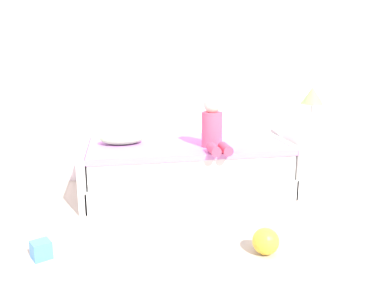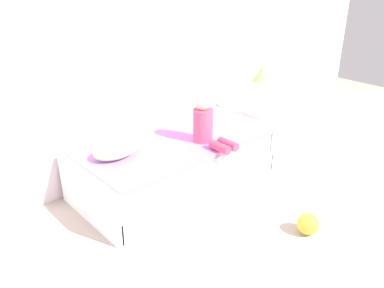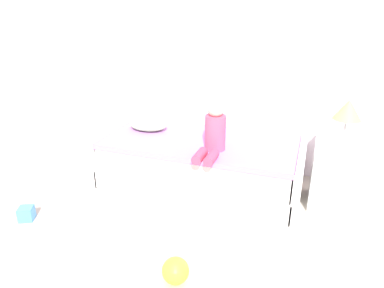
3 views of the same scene
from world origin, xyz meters
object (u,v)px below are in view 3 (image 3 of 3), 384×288
(toy_ball, at_px, (176,271))
(toy_block, at_px, (26,214))
(pillow, at_px, (148,124))
(bed, at_px, (200,162))
(nightstand, at_px, (336,177))
(table_lamp, at_px, (348,112))
(child_figure, at_px, (214,131))

(toy_ball, xyz_separation_m, toy_block, (-1.55, 0.24, -0.03))
(toy_ball, bearing_deg, pillow, 121.96)
(bed, relative_size, nightstand, 3.52)
(nightstand, bearing_deg, table_lamp, 90.00)
(table_lamp, distance_m, pillow, 2.04)
(pillow, bearing_deg, bed, -8.73)
(pillow, xyz_separation_m, toy_block, (-0.60, -1.29, -0.50))
(nightstand, distance_m, child_figure, 1.23)
(child_figure, bearing_deg, nightstand, 11.92)
(toy_ball, bearing_deg, nightstand, 53.99)
(bed, height_order, nightstand, nightstand)
(toy_ball, relative_size, toy_block, 1.54)
(nightstand, bearing_deg, pillow, 177.48)
(bed, height_order, toy_ball, bed)
(pillow, distance_m, toy_block, 1.51)
(child_figure, bearing_deg, toy_ball, -85.65)
(child_figure, xyz_separation_m, toy_ball, (0.09, -1.20, -0.61))
(nightstand, bearing_deg, child_figure, -168.08)
(child_figure, bearing_deg, bed, 132.79)
(nightstand, bearing_deg, toy_ball, -126.01)
(bed, bearing_deg, pillow, 171.27)
(nightstand, relative_size, toy_ball, 3.14)
(nightstand, bearing_deg, toy_block, -155.16)
(nightstand, height_order, toy_block, nightstand)
(nightstand, height_order, child_figure, child_figure)
(toy_block, bearing_deg, table_lamp, 24.84)
(toy_ball, bearing_deg, child_figure, 94.35)
(bed, height_order, toy_block, bed)
(table_lamp, bearing_deg, toy_ball, -126.01)
(bed, bearing_deg, toy_ball, -78.03)
(nightstand, xyz_separation_m, pillow, (-2.00, 0.09, 0.26))
(table_lamp, xyz_separation_m, toy_ball, (-1.05, -1.44, -0.84))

